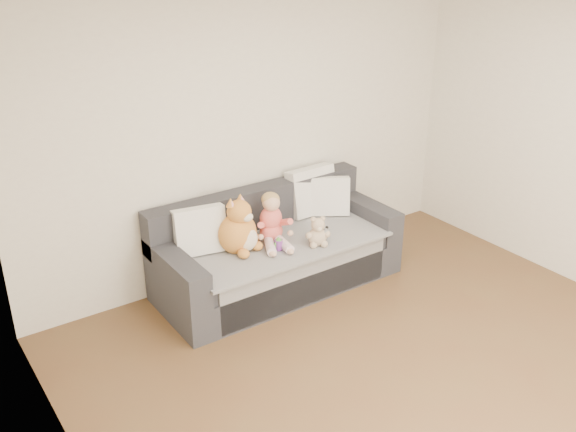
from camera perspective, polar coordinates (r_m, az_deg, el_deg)
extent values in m
plane|color=brown|center=(4.72, 14.09, -16.00)|extent=(5.00, 5.00, 0.00)
plane|color=white|center=(3.68, 18.32, 16.91)|extent=(5.00, 5.00, 0.00)
plane|color=beige|center=(5.80, -3.12, 7.19)|extent=(4.50, 0.00, 4.50)
plane|color=beige|center=(2.88, -15.41, -12.83)|extent=(0.00, 5.00, 5.00)
cube|color=#2A2B30|center=(5.85, -0.84, -4.87)|extent=(2.20, 0.90, 0.30)
cube|color=#2A2B30|center=(5.73, -0.68, -3.02)|extent=(1.90, 0.80, 0.15)
cube|color=#2A2B30|center=(5.90, -2.76, 0.75)|extent=(2.20, 0.20, 0.40)
cube|color=#2A2B30|center=(5.29, -9.92, -4.94)|extent=(0.20, 0.90, 0.30)
cube|color=#2A2B30|center=(6.27, 6.76, 0.09)|extent=(0.20, 0.90, 0.30)
cube|color=gray|center=(5.67, -0.57, -2.31)|extent=(1.85, 0.88, 0.02)
cube|color=gray|center=(5.50, 1.72, -6.01)|extent=(1.70, 0.02, 0.41)
cube|color=silver|center=(5.44, -7.83, -1.29)|extent=(0.47, 0.27, 0.41)
cube|color=silver|center=(6.15, 2.08, 2.26)|extent=(0.50, 0.24, 0.47)
cube|color=silver|center=(6.14, 3.59, 1.78)|extent=(0.44, 0.37, 0.38)
ellipsoid|color=#E0604F|center=(5.65, -1.50, -1.38)|extent=(0.21, 0.18, 0.18)
ellipsoid|color=#E0604F|center=(5.61, -1.54, -0.21)|extent=(0.20, 0.17, 0.22)
ellipsoid|color=#DBAA8C|center=(5.53, -1.51, 1.18)|extent=(0.15, 0.15, 0.15)
ellipsoid|color=tan|center=(5.54, -1.57, 1.50)|extent=(0.16, 0.16, 0.12)
cylinder|color=#E0604F|center=(5.53, -2.36, -0.82)|extent=(0.17, 0.20, 0.14)
cylinder|color=#E0604F|center=(5.58, -0.33, -0.56)|extent=(0.06, 0.21, 0.14)
ellipsoid|color=#DBAA8C|center=(5.48, -2.44, -1.88)|extent=(0.05, 0.05, 0.05)
ellipsoid|color=#DBAA8C|center=(5.54, 0.22, -1.53)|extent=(0.05, 0.05, 0.05)
cylinder|color=#E5B2C6|center=(5.50, -1.60, -2.68)|extent=(0.19, 0.28, 0.09)
cylinder|color=#E5B2C6|center=(5.53, -0.37, -2.52)|extent=(0.13, 0.28, 0.09)
ellipsoid|color=#DBAA8C|center=(5.38, -1.39, -3.37)|extent=(0.06, 0.09, 0.04)
ellipsoid|color=#DBAA8C|center=(5.42, 0.18, -3.15)|extent=(0.06, 0.09, 0.04)
ellipsoid|color=#C5662B|center=(5.46, -4.51, -1.56)|extent=(0.34, 0.29, 0.36)
ellipsoid|color=beige|center=(5.41, -3.54, -2.13)|extent=(0.18, 0.08, 0.20)
ellipsoid|color=#C5662B|center=(5.36, -4.36, 0.37)|extent=(0.21, 0.21, 0.21)
ellipsoid|color=beige|center=(5.32, -3.60, -0.13)|extent=(0.10, 0.06, 0.07)
cone|color=#C5662B|center=(5.30, -5.13, 1.22)|extent=(0.10, 0.10, 0.07)
cone|color=pink|center=(5.29, -5.02, 1.14)|extent=(0.06, 0.06, 0.05)
cone|color=#C5662B|center=(5.39, -4.26, 1.65)|extent=(0.10, 0.10, 0.07)
cone|color=pink|center=(5.38, -4.15, 1.57)|extent=(0.06, 0.06, 0.05)
ellipsoid|color=#C5662B|center=(5.37, -3.97, -3.35)|extent=(0.10, 0.12, 0.08)
ellipsoid|color=#C5662B|center=(5.50, -2.78, -2.65)|extent=(0.10, 0.12, 0.08)
cylinder|color=#C5662B|center=(5.65, -3.77, -1.94)|extent=(0.22, 0.20, 0.08)
ellipsoid|color=tan|center=(5.57, 2.64, -1.83)|extent=(0.17, 0.15, 0.17)
ellipsoid|color=tan|center=(5.51, 2.69, -0.80)|extent=(0.12, 0.12, 0.12)
ellipsoid|color=tan|center=(5.49, 2.25, -0.29)|extent=(0.05, 0.05, 0.05)
ellipsoid|color=tan|center=(5.51, 3.10, -0.22)|extent=(0.05, 0.05, 0.05)
ellipsoid|color=beige|center=(5.47, 2.81, -1.13)|extent=(0.05, 0.05, 0.05)
ellipsoid|color=tan|center=(5.52, 1.91, -1.75)|extent=(0.06, 0.06, 0.06)
ellipsoid|color=tan|center=(5.56, 3.49, -1.61)|extent=(0.06, 0.06, 0.06)
ellipsoid|color=tan|center=(5.54, 2.29, -2.59)|extent=(0.07, 0.07, 0.07)
ellipsoid|color=tan|center=(5.56, 3.23, -2.50)|extent=(0.07, 0.07, 0.07)
ellipsoid|color=white|center=(5.65, 2.84, -1.69)|extent=(0.13, 0.17, 0.12)
ellipsoid|color=white|center=(5.57, 3.35, -1.50)|extent=(0.08, 0.08, 0.08)
ellipsoid|color=black|center=(5.55, 3.05, -1.16)|extent=(0.03, 0.03, 0.03)
ellipsoid|color=black|center=(5.58, 3.48, -1.03)|extent=(0.03, 0.03, 0.03)
cylinder|color=purple|center=(5.49, -0.84, -2.57)|extent=(0.09, 0.09, 0.09)
cone|color=#4A993B|center=(5.46, -0.85, -2.03)|extent=(0.08, 0.08, 0.04)
cylinder|color=#4A993B|center=(5.45, -1.14, -2.71)|extent=(0.02, 0.02, 0.06)
cylinder|color=#4A993B|center=(5.52, -0.55, -2.34)|extent=(0.02, 0.02, 0.06)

